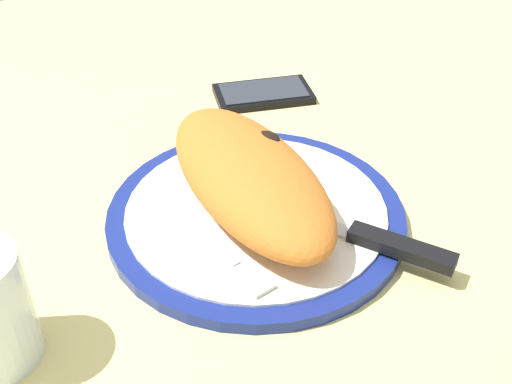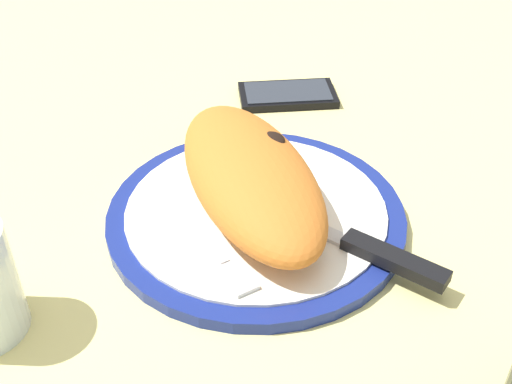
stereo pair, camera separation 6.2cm
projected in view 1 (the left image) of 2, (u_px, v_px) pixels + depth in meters
The scene contains 6 objects.
ground_plane at pixel (256, 232), 65.00cm from camera, with size 150.00×150.00×3.00cm, color #E5D684.
plate at pixel (256, 215), 63.63cm from camera, with size 29.48×29.48×1.59cm.
calzone at pixel (248, 177), 62.00cm from camera, with size 27.76×14.65×6.26cm.
fork at pixel (222, 252), 57.80cm from camera, with size 16.16×2.84×0.40cm.
knife at pixel (367, 237), 58.92cm from camera, with size 21.77×12.66×1.20cm.
smartphone at pixel (263, 94), 84.10cm from camera, with size 10.82×14.11×1.16cm.
Camera 1 is at (41.16, -27.37, 40.91)cm, focal length 44.99 mm.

